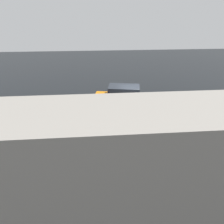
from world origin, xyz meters
name	(u,v)px	position (x,y,z in m)	size (l,w,h in m)	color
ground_plane	(137,115)	(0.00, 0.00, 0.00)	(60.00, 60.00, 0.00)	black
kerb_strip	(150,145)	(0.00, 4.20, 0.02)	(24.00, 3.20, 0.04)	gray
moving_hatchback	(121,99)	(1.13, -0.85, 1.03)	(4.15, 2.41, 2.06)	orange
fire_hydrant	(96,131)	(3.17, 2.89, 0.40)	(0.42, 0.31, 0.80)	red
pedestrian	(78,125)	(4.32, 2.52, 0.68)	(0.34, 0.55, 1.22)	blue
metal_railing	(189,146)	(-1.69, 5.55, 0.72)	(8.73, 0.04, 1.05)	#B7BABF
sign_post	(63,126)	(4.97, 4.21, 1.58)	(0.07, 0.44, 2.40)	#4C4C51
puddle_patch	(104,111)	(2.45, -0.95, 0.00)	(2.95, 2.95, 0.01)	black
building_block	(130,187)	(2.26, 9.98, 2.52)	(12.40, 2.40, 5.03)	gray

